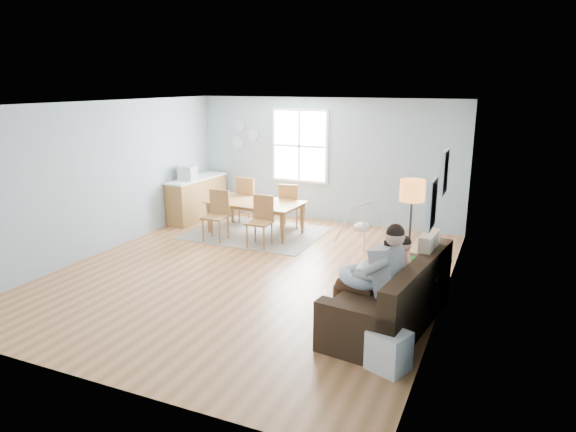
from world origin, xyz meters
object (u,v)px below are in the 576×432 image
at_px(floor_lamp, 412,201).
at_px(chair_se, 261,217).
at_px(father, 375,274).
at_px(dining_table, 255,218).
at_px(chair_nw, 248,197).
at_px(chair_ne, 290,203).
at_px(chair_sw, 217,212).
at_px(sofa, 394,301).
at_px(baby_swing, 362,226).
at_px(storage_cube, 388,350).
at_px(toddler, 395,262).
at_px(monitor, 187,173).
at_px(counter, 197,198).

relative_size(floor_lamp, chair_se, 1.78).
relative_size(father, dining_table, 0.76).
distance_m(chair_nw, chair_ne, 0.98).
relative_size(chair_sw, chair_se, 1.02).
xyz_separation_m(sofa, father, (-0.19, -0.30, 0.45)).
relative_size(chair_sw, chair_nw, 0.95).
height_order(chair_se, chair_ne, chair_ne).
bearing_deg(baby_swing, storage_cube, -70.78).
distance_m(floor_lamp, dining_table, 4.10).
distance_m(toddler, dining_table, 4.41).
xyz_separation_m(storage_cube, dining_table, (-3.67, 4.01, 0.11)).
height_order(chair_sw, chair_nw, chair_nw).
bearing_deg(storage_cube, chair_se, 133.58).
distance_m(sofa, chair_ne, 4.69).
height_order(sofa, dining_table, sofa).
relative_size(floor_lamp, baby_swing, 1.66).
bearing_deg(monitor, chair_sw, -34.39).
relative_size(toddler, storage_cube, 1.82).
height_order(father, chair_sw, father).
height_order(floor_lamp, storage_cube, floor_lamp).
relative_size(chair_nw, chair_ne, 1.07).
distance_m(toddler, baby_swing, 3.20).
bearing_deg(counter, sofa, -33.65).
bearing_deg(chair_ne, sofa, -50.25).
bearing_deg(monitor, floor_lamp, -22.18).
distance_m(toddler, floor_lamp, 1.03).
bearing_deg(baby_swing, toddler, -67.06).
relative_size(floor_lamp, chair_nw, 1.65).
bearing_deg(monitor, chair_nw, 19.90).
distance_m(sofa, father, 0.57).
height_order(floor_lamp, dining_table, floor_lamp).
distance_m(dining_table, counter, 1.81).
xyz_separation_m(chair_sw, baby_swing, (2.68, 0.85, -0.21)).
distance_m(toddler, monitor, 5.94).
height_order(father, chair_se, father).
relative_size(floor_lamp, counter, 0.99).
bearing_deg(baby_swing, chair_ne, 164.98).
bearing_deg(counter, chair_sw, -43.45).
relative_size(storage_cube, chair_ne, 0.52).
bearing_deg(floor_lamp, dining_table, 151.02).
bearing_deg(baby_swing, dining_table, -174.87).
height_order(chair_ne, monitor, monitor).
relative_size(sofa, floor_lamp, 1.38).
bearing_deg(counter, storage_cube, -40.05).
bearing_deg(counter, chair_ne, 3.45).
bearing_deg(floor_lamp, chair_nw, 146.98).
bearing_deg(chair_se, sofa, -37.25).
bearing_deg(storage_cube, sofa, 99.47).
height_order(floor_lamp, baby_swing, floor_lamp).
xyz_separation_m(sofa, toddler, (-0.05, 0.23, 0.45)).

